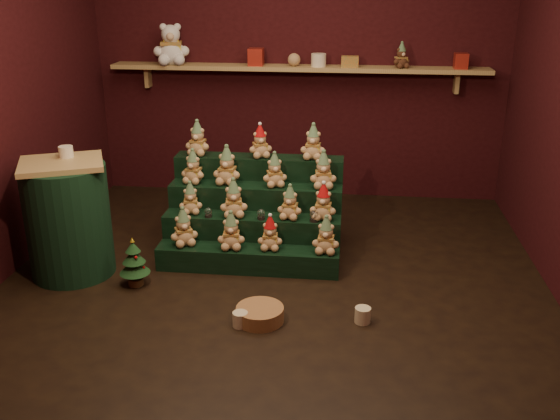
# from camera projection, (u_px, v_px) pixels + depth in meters

# --- Properties ---
(ground) EXTENTS (4.00, 4.00, 0.00)m
(ground) POSITION_uv_depth(u_px,v_px,m) (274.00, 280.00, 4.65)
(ground) COLOR black
(ground) RESTS_ON ground
(back_wall) EXTENTS (4.00, 0.10, 2.80)m
(back_wall) POSITION_uv_depth(u_px,v_px,m) (299.00, 55.00, 6.06)
(back_wall) COLOR black
(back_wall) RESTS_ON ground
(front_wall) EXTENTS (4.00, 0.10, 2.80)m
(front_wall) POSITION_uv_depth(u_px,v_px,m) (205.00, 193.00, 2.25)
(front_wall) COLOR black
(front_wall) RESTS_ON ground
(back_shelf) EXTENTS (3.60, 0.26, 0.24)m
(back_shelf) POSITION_uv_depth(u_px,v_px,m) (298.00, 69.00, 5.93)
(back_shelf) COLOR tan
(back_shelf) RESTS_ON ground
(riser_tier_front) EXTENTS (1.40, 0.22, 0.18)m
(riser_tier_front) POSITION_uv_depth(u_px,v_px,m) (248.00, 259.00, 4.78)
(riser_tier_front) COLOR black
(riser_tier_front) RESTS_ON ground
(riser_tier_midfront) EXTENTS (1.40, 0.22, 0.36)m
(riser_tier_midfront) POSITION_uv_depth(u_px,v_px,m) (252.00, 237.00, 4.96)
(riser_tier_midfront) COLOR black
(riser_tier_midfront) RESTS_ON ground
(riser_tier_midback) EXTENTS (1.40, 0.22, 0.54)m
(riser_tier_midback) POSITION_uv_depth(u_px,v_px,m) (256.00, 217.00, 5.13)
(riser_tier_midback) COLOR black
(riser_tier_midback) RESTS_ON ground
(riser_tier_back) EXTENTS (1.40, 0.22, 0.72)m
(riser_tier_back) POSITION_uv_depth(u_px,v_px,m) (260.00, 197.00, 5.30)
(riser_tier_back) COLOR black
(riser_tier_back) RESTS_ON ground
(teddy_0) EXTENTS (0.27, 0.27, 0.30)m
(teddy_0) POSITION_uv_depth(u_px,v_px,m) (183.00, 227.00, 4.77)
(teddy_0) COLOR tan
(teddy_0) RESTS_ON riser_tier_front
(teddy_1) EXTENTS (0.22, 0.21, 0.29)m
(teddy_1) POSITION_uv_depth(u_px,v_px,m) (231.00, 230.00, 4.71)
(teddy_1) COLOR tan
(teddy_1) RESTS_ON riser_tier_front
(teddy_2) EXTENTS (0.19, 0.18, 0.26)m
(teddy_2) POSITION_uv_depth(u_px,v_px,m) (270.00, 233.00, 4.70)
(teddy_2) COLOR tan
(teddy_2) RESTS_ON riser_tier_front
(teddy_3) EXTENTS (0.21, 0.19, 0.28)m
(teddy_3) POSITION_uv_depth(u_px,v_px,m) (326.00, 235.00, 4.64)
(teddy_3) COLOR tan
(teddy_3) RESTS_ON riser_tier_front
(teddy_4) EXTENTS (0.21, 0.20, 0.25)m
(teddy_4) POSITION_uv_depth(u_px,v_px,m) (190.00, 198.00, 4.91)
(teddy_4) COLOR tan
(teddy_4) RESTS_ON riser_tier_midfront
(teddy_5) EXTENTS (0.25, 0.23, 0.30)m
(teddy_5) POSITION_uv_depth(u_px,v_px,m) (234.00, 198.00, 4.84)
(teddy_5) COLOR tan
(teddy_5) RESTS_ON riser_tier_midfront
(teddy_6) EXTENTS (0.21, 0.20, 0.27)m
(teddy_6) POSITION_uv_depth(u_px,v_px,m) (290.00, 202.00, 4.80)
(teddy_6) COLOR tan
(teddy_6) RESTS_ON riser_tier_midfront
(teddy_7) EXTENTS (0.22, 0.20, 0.28)m
(teddy_7) POSITION_uv_depth(u_px,v_px,m) (323.00, 202.00, 4.78)
(teddy_7) COLOR tan
(teddy_7) RESTS_ON riser_tier_midfront
(teddy_8) EXTENTS (0.23, 0.21, 0.27)m
(teddy_8) POSITION_uv_depth(u_px,v_px,m) (193.00, 166.00, 5.05)
(teddy_8) COLOR tan
(teddy_8) RESTS_ON riser_tier_midback
(teddy_9) EXTENTS (0.24, 0.22, 0.31)m
(teddy_9) POSITION_uv_depth(u_px,v_px,m) (227.00, 165.00, 5.02)
(teddy_9) COLOR tan
(teddy_9) RESTS_ON riser_tier_midback
(teddy_10) EXTENTS (0.24, 0.23, 0.27)m
(teddy_10) POSITION_uv_depth(u_px,v_px,m) (275.00, 170.00, 4.97)
(teddy_10) COLOR tan
(teddy_10) RESTS_ON riser_tier_midback
(teddy_11) EXTENTS (0.23, 0.21, 0.29)m
(teddy_11) POSITION_uv_depth(u_px,v_px,m) (323.00, 170.00, 4.93)
(teddy_11) COLOR tan
(teddy_11) RESTS_ON riser_tier_midback
(teddy_12) EXTENTS (0.22, 0.21, 0.29)m
(teddy_12) POSITION_uv_depth(u_px,v_px,m) (198.00, 138.00, 5.17)
(teddy_12) COLOR tan
(teddy_12) RESTS_ON riser_tier_back
(teddy_13) EXTENTS (0.24, 0.23, 0.27)m
(teddy_13) POSITION_uv_depth(u_px,v_px,m) (260.00, 141.00, 5.11)
(teddy_13) COLOR tan
(teddy_13) RESTS_ON riser_tier_back
(teddy_14) EXTENTS (0.21, 0.19, 0.29)m
(teddy_14) POSITION_uv_depth(u_px,v_px,m) (313.00, 142.00, 5.06)
(teddy_14) COLOR tan
(teddy_14) RESTS_ON riser_tier_back
(snow_globe_a) EXTENTS (0.06, 0.06, 0.08)m
(snow_globe_a) POSITION_uv_depth(u_px,v_px,m) (208.00, 212.00, 4.86)
(snow_globe_a) COLOR black
(snow_globe_a) RESTS_ON riser_tier_midfront
(snow_globe_b) EXTENTS (0.06, 0.06, 0.08)m
(snow_globe_b) POSITION_uv_depth(u_px,v_px,m) (261.00, 214.00, 4.81)
(snow_globe_b) COLOR black
(snow_globe_b) RESTS_ON riser_tier_midfront
(snow_globe_c) EXTENTS (0.07, 0.07, 0.09)m
(snow_globe_c) POSITION_uv_depth(u_px,v_px,m) (314.00, 216.00, 4.77)
(snow_globe_c) COLOR black
(snow_globe_c) RESTS_ON riser_tier_midfront
(side_table) EXTENTS (0.72, 0.67, 0.88)m
(side_table) POSITION_uv_depth(u_px,v_px,m) (68.00, 219.00, 4.62)
(side_table) COLOR tan
(side_table) RESTS_ON ground
(table_ornament) EXTENTS (0.10, 0.10, 0.08)m
(table_ornament) POSITION_uv_depth(u_px,v_px,m) (66.00, 152.00, 4.54)
(table_ornament) COLOR beige
(table_ornament) RESTS_ON side_table
(mini_christmas_tree) EXTENTS (0.22, 0.22, 0.38)m
(mini_christmas_tree) POSITION_uv_depth(u_px,v_px,m) (134.00, 262.00, 4.52)
(mini_christmas_tree) COLOR #473119
(mini_christmas_tree) RESTS_ON ground
(mug_left) EXTENTS (0.10, 0.10, 0.10)m
(mug_left) POSITION_uv_depth(u_px,v_px,m) (240.00, 319.00, 4.03)
(mug_left) COLOR beige
(mug_left) RESTS_ON ground
(mug_right) EXTENTS (0.11, 0.11, 0.11)m
(mug_right) POSITION_uv_depth(u_px,v_px,m) (363.00, 315.00, 4.07)
(mug_right) COLOR beige
(mug_right) RESTS_ON ground
(wicker_basket) EXTENTS (0.41, 0.41, 0.10)m
(wicker_basket) POSITION_uv_depth(u_px,v_px,m) (260.00, 314.00, 4.09)
(wicker_basket) COLOR olive
(wicker_basket) RESTS_ON ground
(white_bear) EXTENTS (0.40, 0.37, 0.48)m
(white_bear) POSITION_uv_depth(u_px,v_px,m) (171.00, 39.00, 5.94)
(white_bear) COLOR white
(white_bear) RESTS_ON back_shelf
(brown_bear) EXTENTS (0.21, 0.20, 0.23)m
(brown_bear) POSITION_uv_depth(u_px,v_px,m) (401.00, 55.00, 5.75)
(brown_bear) COLOR #4B2719
(brown_bear) RESTS_ON back_shelf
(gift_tin_red_a) EXTENTS (0.14, 0.14, 0.16)m
(gift_tin_red_a) POSITION_uv_depth(u_px,v_px,m) (256.00, 57.00, 5.92)
(gift_tin_red_a) COLOR #A12518
(gift_tin_red_a) RESTS_ON back_shelf
(gift_tin_cream) EXTENTS (0.14, 0.14, 0.12)m
(gift_tin_cream) POSITION_uv_depth(u_px,v_px,m) (319.00, 60.00, 5.86)
(gift_tin_cream) COLOR beige
(gift_tin_cream) RESTS_ON back_shelf
(gift_tin_red_b) EXTENTS (0.12, 0.12, 0.14)m
(gift_tin_red_b) POSITION_uv_depth(u_px,v_px,m) (461.00, 61.00, 5.72)
(gift_tin_red_b) COLOR #A12518
(gift_tin_red_b) RESTS_ON back_shelf
(shelf_plush_ball) EXTENTS (0.12, 0.12, 0.12)m
(shelf_plush_ball) POSITION_uv_depth(u_px,v_px,m) (294.00, 60.00, 5.89)
(shelf_plush_ball) COLOR tan
(shelf_plush_ball) RESTS_ON back_shelf
(scarf_gift_box) EXTENTS (0.16, 0.10, 0.10)m
(scarf_gift_box) POSITION_uv_depth(u_px,v_px,m) (350.00, 62.00, 5.83)
(scarf_gift_box) COLOR #CE601D
(scarf_gift_box) RESTS_ON back_shelf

